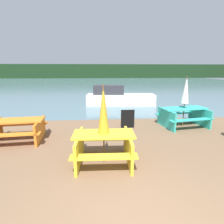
# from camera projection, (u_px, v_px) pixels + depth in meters

# --- Properties ---
(water) EXTENTS (60.00, 50.00, 0.00)m
(water) POSITION_uv_depth(u_px,v_px,m) (102.00, 83.00, 32.72)
(water) COLOR slate
(water) RESTS_ON ground_plane
(far_treeline) EXTENTS (80.00, 1.60, 4.00)m
(far_treeline) POSITION_uv_depth(u_px,v_px,m) (101.00, 71.00, 51.65)
(far_treeline) COLOR #193319
(far_treeline) RESTS_ON water
(picnic_table_yellow) EXTENTS (1.58, 1.42, 0.78)m
(picnic_table_yellow) POSITION_uv_depth(u_px,v_px,m) (104.00, 145.00, 4.48)
(picnic_table_yellow) COLOR yellow
(picnic_table_yellow) RESTS_ON ground_plane
(picnic_table_orange) EXTENTS (1.89, 1.54, 0.74)m
(picnic_table_orange) POSITION_uv_depth(u_px,v_px,m) (16.00, 128.00, 5.81)
(picnic_table_orange) COLOR orange
(picnic_table_orange) RESTS_ON ground_plane
(picnic_table_teal) EXTENTS (2.06, 1.65, 0.80)m
(picnic_table_teal) POSITION_uv_depth(u_px,v_px,m) (183.00, 115.00, 7.37)
(picnic_table_teal) COLOR #33B7A8
(picnic_table_teal) RESTS_ON ground_plane
(umbrella_gold) EXTENTS (0.29, 0.29, 2.01)m
(umbrella_gold) POSITION_uv_depth(u_px,v_px,m) (103.00, 110.00, 4.26)
(umbrella_gold) COLOR brown
(umbrella_gold) RESTS_ON ground_plane
(umbrella_white) EXTENTS (0.32, 0.32, 2.10)m
(umbrella_white) POSITION_uv_depth(u_px,v_px,m) (186.00, 90.00, 7.12)
(umbrella_white) COLOR brown
(umbrella_white) RESTS_ON ground_plane
(boat) EXTENTS (4.65, 1.58, 1.34)m
(boat) POSITION_uv_depth(u_px,v_px,m) (118.00, 98.00, 11.88)
(boat) COLOR silver
(boat) RESTS_ON water
(signboard) EXTENTS (0.55, 0.08, 0.75)m
(signboard) POSITION_uv_depth(u_px,v_px,m) (128.00, 119.00, 7.20)
(signboard) COLOR black
(signboard) RESTS_ON ground_plane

